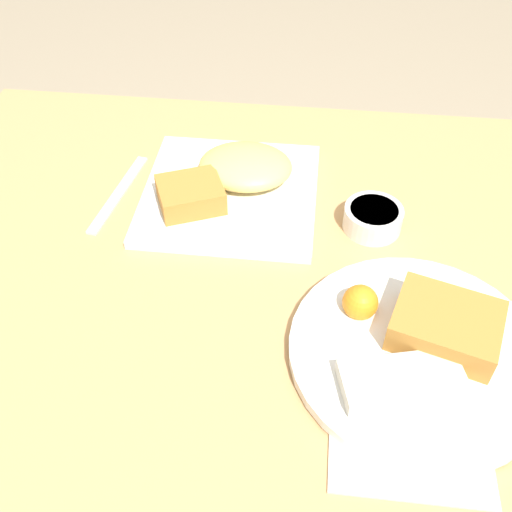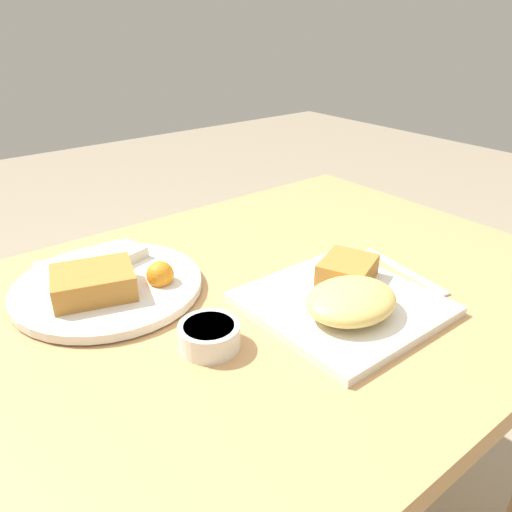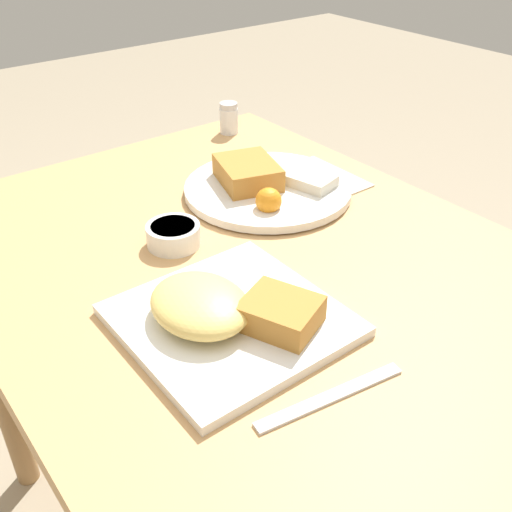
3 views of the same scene
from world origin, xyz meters
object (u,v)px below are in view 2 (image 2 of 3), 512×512
object	(u,v)px
sauce_ramekin	(209,335)
butter_knife	(404,271)
plate_square_near	(346,298)
plate_oval_far	(107,282)

from	to	relation	value
sauce_ramekin	butter_knife	bearing A→B (deg)	-4.65
plate_square_near	butter_knife	bearing A→B (deg)	6.67
plate_oval_far	butter_knife	xyz separation A→B (m)	(0.43, -0.25, -0.02)
sauce_ramekin	plate_square_near	bearing A→B (deg)	-13.61
plate_oval_far	sauce_ramekin	bearing A→B (deg)	-77.57
plate_square_near	butter_knife	size ratio (longest dim) A/B	1.37
plate_square_near	sauce_ramekin	world-z (taller)	plate_square_near
plate_oval_far	butter_knife	world-z (taller)	plate_oval_far
plate_square_near	plate_oval_far	distance (m)	0.38
plate_square_near	sauce_ramekin	bearing A→B (deg)	166.39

